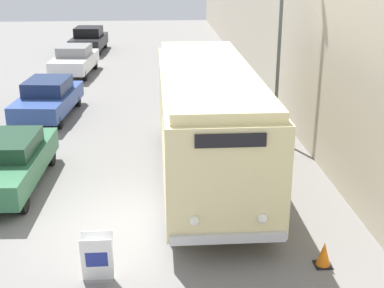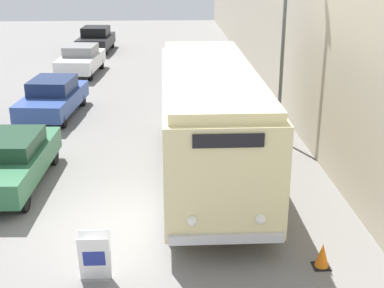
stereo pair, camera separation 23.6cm
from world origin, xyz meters
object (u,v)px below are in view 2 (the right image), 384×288
(parked_car_mid, at_px, (53,97))
(sign_board, at_px, (95,258))
(vintage_bus, at_px, (209,118))
(streetlamp, at_px, (285,0))
(parked_car_near, at_px, (9,160))
(parked_car_distant, at_px, (96,39))
(traffic_cone, at_px, (322,256))
(parked_car_far, at_px, (81,59))

(parked_car_mid, bearing_deg, sign_board, -69.54)
(vintage_bus, distance_m, parked_car_mid, 8.85)
(streetlamp, height_order, parked_car_near, streetlamp)
(sign_board, xyz_separation_m, streetlamp, (5.44, 8.31, 4.30))
(streetlamp, bearing_deg, parked_car_near, -157.31)
(parked_car_distant, bearing_deg, traffic_cone, -69.59)
(parked_car_far, height_order, parked_car_distant, parked_car_distant)
(sign_board, xyz_separation_m, parked_car_near, (-2.96, 4.80, 0.27))
(parked_car_distant, xyz_separation_m, traffic_cone, (7.73, -25.97, -0.52))
(sign_board, bearing_deg, traffic_cone, 2.34)
(traffic_cone, bearing_deg, parked_car_near, 149.06)
(parked_car_mid, distance_m, traffic_cone, 13.83)
(sign_board, distance_m, parked_car_distant, 26.33)
(vintage_bus, height_order, parked_car_far, vintage_bus)
(vintage_bus, bearing_deg, parked_car_distant, 105.09)
(sign_board, height_order, streetlamp, streetlamp)
(parked_car_far, relative_size, traffic_cone, 7.83)
(vintage_bus, height_order, sign_board, vintage_bus)
(parked_car_far, bearing_deg, parked_car_distant, 95.34)
(sign_board, height_order, parked_car_distant, parked_car_distant)
(sign_board, distance_m, parked_car_near, 5.64)
(vintage_bus, bearing_deg, sign_board, -118.47)
(parked_car_near, height_order, parked_car_far, parked_car_far)
(parked_car_distant, height_order, traffic_cone, parked_car_distant)
(streetlamp, distance_m, parked_car_near, 9.96)
(streetlamp, height_order, parked_car_far, streetlamp)
(streetlamp, height_order, traffic_cone, streetlamp)
(parked_car_near, distance_m, traffic_cone, 8.98)
(streetlamp, relative_size, parked_car_distant, 1.77)
(sign_board, distance_m, streetlamp, 10.83)
(sign_board, bearing_deg, parked_car_near, 121.63)
(parked_car_far, bearing_deg, sign_board, -75.78)
(parked_car_near, bearing_deg, traffic_cone, -28.39)
(sign_board, relative_size, parked_car_distant, 0.24)
(vintage_bus, height_order, streetlamp, streetlamp)
(parked_car_far, distance_m, traffic_cone, 20.64)
(parked_car_distant, bearing_deg, streetlamp, -60.85)
(parked_car_far, bearing_deg, traffic_cone, -62.60)
(parked_car_mid, bearing_deg, parked_car_distant, 95.73)
(parked_car_near, xyz_separation_m, parked_car_mid, (-0.07, 6.83, -0.00))
(vintage_bus, xyz_separation_m, parked_car_mid, (-5.74, 6.64, -1.10))
(sign_board, relative_size, streetlamp, 0.14)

